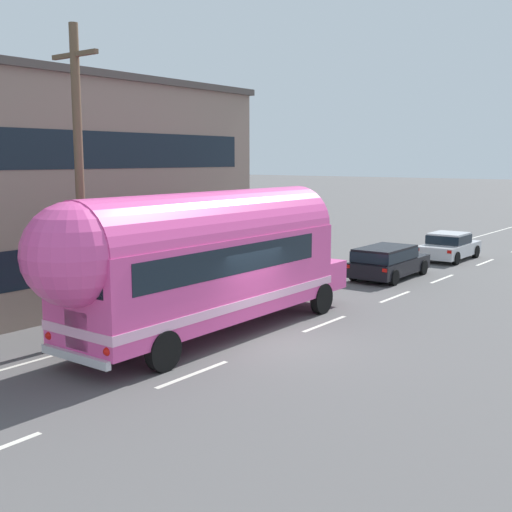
{
  "coord_description": "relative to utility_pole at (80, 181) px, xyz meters",
  "views": [
    {
      "loc": [
        10.02,
        -13.81,
        5.02
      ],
      "look_at": [
        -2.03,
        1.8,
        2.02
      ],
      "focal_mm": 44.98,
      "sensor_mm": 36.0,
      "label": 1
    }
  ],
  "objects": [
    {
      "name": "car_lead",
      "position": [
        2.33,
        13.81,
        -3.64
      ],
      "size": [
        2.07,
        4.48,
        1.37
      ],
      "color": "black",
      "rests_on": "ground"
    },
    {
      "name": "utility_pole",
      "position": [
        0.0,
        0.0,
        0.0
      ],
      "size": [
        1.8,
        0.24,
        8.5
      ],
      "color": "brown",
      "rests_on": "ground"
    },
    {
      "name": "car_second",
      "position": [
        2.5,
        20.35,
        -3.7
      ],
      "size": [
        1.97,
        4.26,
        1.37
      ],
      "color": "silver",
      "rests_on": "ground"
    },
    {
      "name": "lane_markings",
      "position": [
        1.54,
        15.87,
        -4.42
      ],
      "size": [
        3.98,
        80.0,
        0.01
      ],
      "color": "silver",
      "rests_on": "ground"
    },
    {
      "name": "ground_plane",
      "position": [
        4.25,
        3.04,
        -4.42
      ],
      "size": [
        300.0,
        300.0,
        0.0
      ],
      "primitive_type": "plane",
      "color": "#565454"
    },
    {
      "name": "painted_bus",
      "position": [
        2.34,
        2.19,
        -2.12
      ],
      "size": [
        2.69,
        11.78,
        4.12
      ],
      "color": "#EA4C9E",
      "rests_on": "ground"
    }
  ]
}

